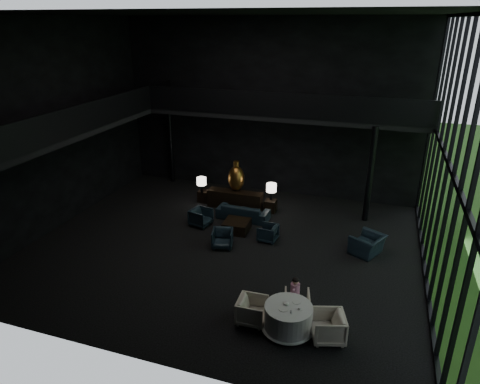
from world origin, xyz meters
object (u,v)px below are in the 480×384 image
(side_table_left, at_px, (204,196))
(table_lamp_right, at_px, (271,188))
(bronze_urn, at_px, (236,178))
(table_lamp_left, at_px, (201,182))
(lounge_armchair_west, at_px, (201,216))
(dining_chair_north, at_px, (297,302))
(side_table_right, at_px, (270,206))
(child, at_px, (295,287))
(lounge_armchair_south, at_px, (222,238))
(dining_chair_east, at_px, (328,324))
(lounge_armchair_east, at_px, (268,233))
(coffee_table, at_px, (237,226))
(window_armchair, at_px, (368,241))
(dining_table, at_px, (288,319))
(sofa, at_px, (243,209))
(console, at_px, (235,200))
(dining_chair_west, at_px, (252,309))

(side_table_left, height_order, table_lamp_right, table_lamp_right)
(bronze_urn, distance_m, table_lamp_right, 1.63)
(table_lamp_left, xyz_separation_m, lounge_armchair_west, (0.85, -2.10, -0.65))
(lounge_armchair_west, distance_m, dining_chair_north, 6.46)
(side_table_right, bearing_deg, child, -69.42)
(lounge_armchair_south, height_order, dining_chair_east, dining_chair_east)
(lounge_armchair_south, bearing_deg, lounge_armchair_east, 20.77)
(bronze_urn, bearing_deg, coffee_table, -70.76)
(coffee_table, height_order, dining_chair_north, dining_chair_north)
(lounge_armchair_west, bearing_deg, table_lamp_left, 33.44)
(side_table_left, relative_size, lounge_armchair_east, 0.84)
(lounge_armchair_east, distance_m, window_armchair, 3.64)
(window_armchair, relative_size, coffee_table, 1.18)
(dining_chair_east, height_order, child, child)
(bronze_urn, distance_m, lounge_armchair_west, 2.58)
(lounge_armchair_south, bearing_deg, table_lamp_right, 62.40)
(dining_table, bearing_deg, sofa, 117.91)
(bronze_urn, xyz_separation_m, sofa, (0.69, -1.12, -0.91))
(side_table_left, bearing_deg, side_table_right, -2.20)
(side_table_left, bearing_deg, coffee_table, -44.39)
(lounge_armchair_west, xyz_separation_m, dining_chair_east, (5.82, -5.14, 0.07))
(console, distance_m, table_lamp_left, 1.73)
(console, xyz_separation_m, table_lamp_right, (1.60, 0.18, 0.67))
(lounge_armchair_west, relative_size, dining_chair_west, 0.96)
(table_lamp_right, distance_m, dining_table, 7.80)
(child, bearing_deg, lounge_armchair_south, -39.87)
(dining_chair_north, bearing_deg, coffee_table, -65.87)
(bronze_urn, height_order, coffee_table, bronze_urn)
(side_table_left, xyz_separation_m, sofa, (2.29, -1.18, 0.18))
(side_table_right, xyz_separation_m, dining_chair_east, (3.47, -7.34, 0.20))
(table_lamp_left, relative_size, dining_table, 0.49)
(lounge_armchair_south, xyz_separation_m, child, (3.26, -2.72, 0.36))
(lounge_armchair_east, distance_m, coffee_table, 1.42)
(table_lamp_right, height_order, child, table_lamp_right)
(side_table_right, height_order, lounge_armchair_south, lounge_armchair_south)
(side_table_left, distance_m, lounge_armchair_east, 4.65)
(bronze_urn, xyz_separation_m, table_lamp_left, (-1.60, -0.17, -0.31))
(coffee_table, bearing_deg, window_armchair, -2.17)
(table_lamp_right, relative_size, dining_table, 0.50)
(dining_chair_north, distance_m, dining_chair_east, 1.31)
(lounge_armchair_west, distance_m, dining_chair_west, 6.32)
(bronze_urn, distance_m, lounge_armchair_south, 3.87)
(table_lamp_left, bearing_deg, table_lamp_right, 3.09)
(bronze_urn, height_order, table_lamp_right, bronze_urn)
(console, xyz_separation_m, bronze_urn, (0.00, 0.17, 0.97))
(dining_chair_north, bearing_deg, lounge_armchair_south, -54.06)
(bronze_urn, xyz_separation_m, lounge_armchair_south, (0.72, -3.67, -0.99))
(window_armchair, height_order, dining_chair_west, window_armchair)
(dining_chair_east, bearing_deg, console, -162.08)
(side_table_right, bearing_deg, console, -176.26)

